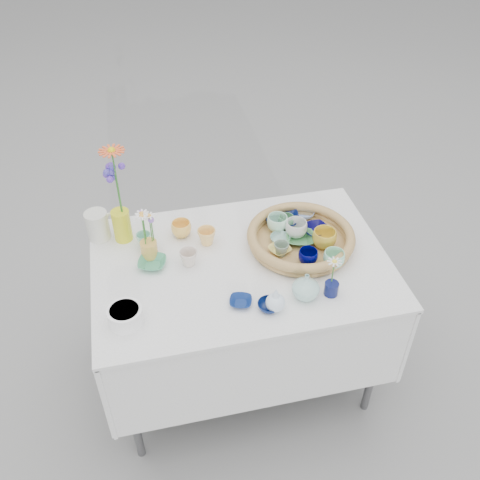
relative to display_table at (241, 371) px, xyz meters
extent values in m
plane|color=gray|center=(0.00, 0.00, 0.00)|extent=(80.00, 80.00, 0.00)
imported|color=#040E3D|center=(0.24, 0.20, 0.80)|extent=(0.19, 0.19, 0.04)
imported|color=#05023E|center=(0.37, 0.10, 0.80)|extent=(0.13, 0.13, 0.03)
imported|color=gold|center=(0.37, 0.00, 0.82)|extent=(0.11, 0.11, 0.08)
imported|color=#478850|center=(0.28, 0.06, 0.80)|extent=(0.15, 0.15, 0.03)
imported|color=slate|center=(0.17, -0.01, 0.81)|extent=(0.09, 0.09, 0.06)
imported|color=#94C0B7|center=(0.19, 0.07, 0.80)|extent=(0.09, 0.09, 0.03)
imported|color=#BFFBD6|center=(0.20, 0.15, 0.82)|extent=(0.12, 0.12, 0.07)
imported|color=silver|center=(0.27, 0.10, 0.82)|extent=(0.12, 0.12, 0.08)
imported|color=#93B5F8|center=(0.36, 0.22, 0.80)|extent=(0.10, 0.10, 0.03)
imported|color=#00014E|center=(0.27, -0.09, 0.82)|extent=(0.08, 0.08, 0.07)
imported|color=#FAE16D|center=(0.17, 0.01, 0.79)|extent=(0.12, 0.12, 0.02)
imported|color=#91E8BE|center=(0.37, -0.13, 0.82)|extent=(0.09, 0.09, 0.07)
imported|color=#5D996B|center=(0.25, 0.17, 0.81)|extent=(0.09, 0.09, 0.06)
imported|color=#FFC453|center=(-0.22, 0.24, 0.80)|extent=(0.11, 0.11, 0.07)
imported|color=#FBC669|center=(-0.12, 0.15, 0.80)|extent=(0.10, 0.10, 0.08)
imported|color=#439C71|center=(-0.37, 0.06, 0.78)|extent=(0.15, 0.15, 0.03)
imported|color=beige|center=(-0.22, 0.03, 0.80)|extent=(0.09, 0.09, 0.07)
imported|color=navy|center=(-0.06, -0.24, 0.78)|extent=(0.11, 0.11, 0.02)
imported|color=#85CEAF|center=(-0.39, 0.20, 0.80)|extent=(0.08, 0.08, 0.06)
imported|color=#09184B|center=(0.05, -0.29, 0.78)|extent=(0.09, 0.09, 0.03)
imported|color=#A1D0C6|center=(0.20, -0.26, 0.82)|extent=(0.11, 0.11, 0.11)
cylinder|color=#0D1349|center=(0.31, -0.26, 0.79)|extent=(0.07, 0.07, 0.06)
cylinder|color=yellow|center=(-0.48, 0.27, 0.84)|extent=(0.09, 0.09, 0.15)
cylinder|color=gold|center=(-0.38, 0.12, 0.80)|extent=(0.09, 0.09, 0.08)
camera|label=1|loc=(-0.38, -1.65, 2.30)|focal=40.00mm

